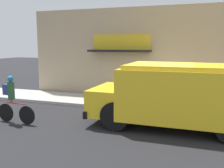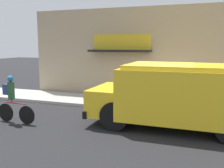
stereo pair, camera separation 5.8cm
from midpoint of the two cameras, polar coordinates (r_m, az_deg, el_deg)
ground_plane at (r=10.33m, az=10.10°, el=-6.40°), size 70.00×70.00×0.00m
sidewalk at (r=11.39m, az=11.07°, el=-4.67°), size 28.00×2.24×0.13m
storefront at (r=12.43m, az=12.02°, el=6.39°), size 14.05×0.86×4.40m
school_bus at (r=8.60m, az=14.97°, el=-2.13°), size 5.39×2.82×2.03m
cyclist at (r=9.51m, az=-20.67°, el=-3.24°), size 1.54×0.21×1.61m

